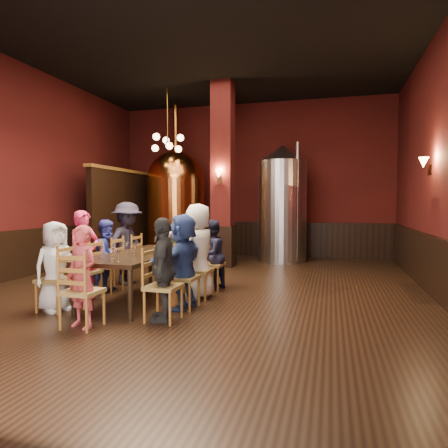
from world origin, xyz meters
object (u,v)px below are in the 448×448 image
(person_0, at_px, (55,266))
(copper_kettle, at_px, (176,203))
(person_2, at_px, (108,256))
(person_1, at_px, (84,255))
(rose_vase, at_px, (172,237))
(dining_table, at_px, (142,257))
(steel_vessel, at_px, (282,203))

(person_0, relative_size, copper_kettle, 0.30)
(person_2, height_order, copper_kettle, copper_kettle)
(person_1, height_order, rose_vase, person_1)
(person_1, distance_m, rose_vase, 1.58)
(person_2, bearing_deg, dining_table, -107.55)
(person_1, bearing_deg, copper_kettle, 28.26)
(dining_table, bearing_deg, copper_kettle, 107.10)
(person_0, distance_m, copper_kettle, 5.85)
(copper_kettle, relative_size, rose_vase, 14.27)
(person_1, relative_size, steel_vessel, 0.46)
(person_2, bearing_deg, steel_vessel, -24.01)
(dining_table, xyz_separation_m, rose_vase, (0.17, 0.87, 0.26))
(person_0, xyz_separation_m, copper_kettle, (-0.44, 5.76, 0.92))
(person_2, distance_m, steel_vessel, 5.24)
(person_1, relative_size, person_2, 1.14)
(dining_table, relative_size, copper_kettle, 0.56)
(dining_table, distance_m, rose_vase, 0.92)
(person_0, bearing_deg, dining_table, -20.64)
(person_0, height_order, copper_kettle, copper_kettle)
(copper_kettle, bearing_deg, person_1, -84.79)
(copper_kettle, xyz_separation_m, rose_vase, (1.49, -3.91, -0.62))
(person_1, bearing_deg, dining_table, -47.36)
(person_0, height_order, person_2, person_0)
(person_1, relative_size, rose_vase, 4.78)
(person_0, distance_m, steel_vessel, 6.43)
(steel_vessel, distance_m, rose_vase, 4.31)
(person_1, bearing_deg, person_2, 21.42)
(copper_kettle, bearing_deg, person_2, -83.78)
(dining_table, relative_size, person_2, 1.91)
(person_1, xyz_separation_m, copper_kettle, (-0.46, 5.09, 0.85))
(dining_table, distance_m, copper_kettle, 5.04)
(rose_vase, bearing_deg, person_2, -153.07)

